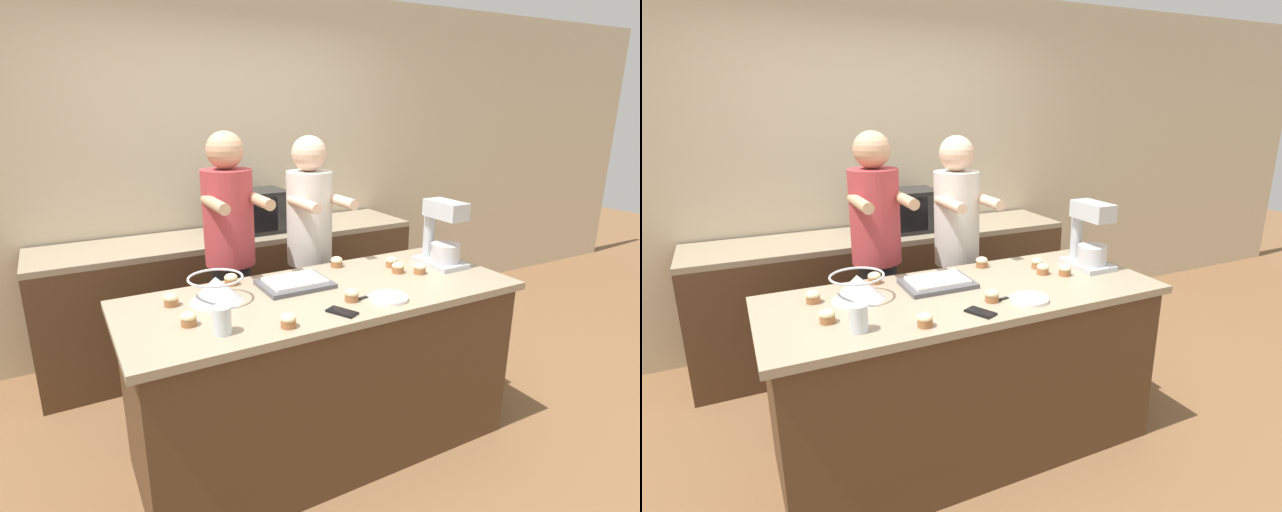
{
  "view_description": "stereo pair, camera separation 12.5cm",
  "coord_description": "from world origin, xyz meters",
  "views": [
    {
      "loc": [
        -1.17,
        -2.1,
        1.85
      ],
      "look_at": [
        0.0,
        0.04,
        1.11
      ],
      "focal_mm": 28.0,
      "sensor_mm": 36.0,
      "label": 1
    },
    {
      "loc": [
        -1.06,
        -2.16,
        1.85
      ],
      "look_at": [
        0.0,
        0.04,
        1.11
      ],
      "focal_mm": 28.0,
      "sensor_mm": 36.0,
      "label": 2
    }
  ],
  "objects": [
    {
      "name": "drinking_glass",
      "position": [
        -0.61,
        -0.23,
        0.99
      ],
      "size": [
        0.08,
        0.08,
        0.12
      ],
      "color": "silver",
      "rests_on": "island_counter"
    },
    {
      "name": "cupcake_7",
      "position": [
        -0.39,
        0.32,
        0.96
      ],
      "size": [
        0.07,
        0.07,
        0.06
      ],
      "color": "#9E6038",
      "rests_on": "island_counter"
    },
    {
      "name": "mixing_bowl",
      "position": [
        -0.53,
        0.13,
        1.0
      ],
      "size": [
        0.27,
        0.27,
        0.13
      ],
      "color": "#BCBCC1",
      "rests_on": "island_counter"
    },
    {
      "name": "microwave_oven",
      "position": [
        0.14,
        1.36,
        1.09
      ],
      "size": [
        0.5,
        0.35,
        0.31
      ],
      "color": "black",
      "rests_on": "back_counter"
    },
    {
      "name": "cupcake_6",
      "position": [
        0.62,
        -0.01,
        0.96
      ],
      "size": [
        0.07,
        0.07,
        0.06
      ],
      "color": "#9E6038",
      "rests_on": "island_counter"
    },
    {
      "name": "ground_plane",
      "position": [
        0.0,
        0.0,
        0.0
      ],
      "size": [
        16.0,
        16.0,
        0.0
      ],
      "primitive_type": "plane",
      "color": "brown"
    },
    {
      "name": "island_counter",
      "position": [
        0.0,
        0.0,
        0.47
      ],
      "size": [
        2.05,
        0.81,
        0.93
      ],
      "color": "#4C331E",
      "rests_on": "ground_plane"
    },
    {
      "name": "cupcake_3",
      "position": [
        0.26,
        0.32,
        0.96
      ],
      "size": [
        0.07,
        0.07,
        0.06
      ],
      "color": "#9E6038",
      "rests_on": "island_counter"
    },
    {
      "name": "cupcake_5",
      "position": [
        0.52,
        0.06,
        0.96
      ],
      "size": [
        0.07,
        0.07,
        0.06
      ],
      "color": "#9E6038",
      "rests_on": "island_counter"
    },
    {
      "name": "baking_tray",
      "position": [
        -0.1,
        0.14,
        0.95
      ],
      "size": [
        0.37,
        0.27,
        0.04
      ],
      "color": "#4C4C51",
      "rests_on": "island_counter"
    },
    {
      "name": "cupcake_2",
      "position": [
        0.55,
        0.16,
        0.96
      ],
      "size": [
        0.07,
        0.07,
        0.06
      ],
      "color": "#9E6038",
      "rests_on": "island_counter"
    },
    {
      "name": "cupcake_0",
      "position": [
        -0.72,
        -0.08,
        0.96
      ],
      "size": [
        0.07,
        0.07,
        0.06
      ],
      "color": "#9E6038",
      "rests_on": "island_counter"
    },
    {
      "name": "cupcake_1",
      "position": [
        -0.34,
        -0.31,
        0.96
      ],
      "size": [
        0.07,
        0.07,
        0.06
      ],
      "color": "#9E6038",
      "rests_on": "island_counter"
    },
    {
      "name": "person_left",
      "position": [
        -0.27,
        0.67,
        0.92
      ],
      "size": [
        0.32,
        0.49,
        1.72
      ],
      "color": "#232328",
      "rests_on": "ground_plane"
    },
    {
      "name": "back_wall",
      "position": [
        0.0,
        1.72,
        1.35
      ],
      "size": [
        10.0,
        0.06,
        2.7
      ],
      "color": "beige",
      "rests_on": "ground_plane"
    },
    {
      "name": "person_right",
      "position": [
        0.27,
        0.67,
        0.9
      ],
      "size": [
        0.31,
        0.49,
        1.68
      ],
      "color": "brown",
      "rests_on": "ground_plane"
    },
    {
      "name": "cupcake_8",
      "position": [
        0.06,
        -0.18,
        0.96
      ],
      "size": [
        0.07,
        0.07,
        0.06
      ],
      "color": "#9E6038",
      "rests_on": "island_counter"
    },
    {
      "name": "cupcake_4",
      "position": [
        -0.73,
        0.18,
        0.96
      ],
      "size": [
        0.07,
        0.07,
        0.06
      ],
      "color": "#9E6038",
      "rests_on": "island_counter"
    },
    {
      "name": "cell_phone",
      "position": [
        -0.06,
        -0.28,
        0.94
      ],
      "size": [
        0.13,
        0.16,
        0.01
      ],
      "color": "black",
      "rests_on": "island_counter"
    },
    {
      "name": "back_counter",
      "position": [
        0.0,
        1.37,
        0.47
      ],
      "size": [
        2.8,
        0.6,
        0.93
      ],
      "color": "#4C331E",
      "rests_on": "ground_plane"
    },
    {
      "name": "stand_mixer",
      "position": [
        0.83,
        0.05,
        1.1
      ],
      "size": [
        0.2,
        0.3,
        0.39
      ],
      "color": "#B2B7BC",
      "rests_on": "island_counter"
    },
    {
      "name": "small_plate",
      "position": [
        0.23,
        -0.25,
        0.94
      ],
      "size": [
        0.19,
        0.19,
        0.02
      ],
      "color": "white",
      "rests_on": "island_counter"
    },
    {
      "name": "knife",
      "position": [
        0.16,
        -0.17,
        0.94
      ],
      "size": [
        0.22,
        0.05,
        0.01
      ],
      "color": "#BCBCC1",
      "rests_on": "island_counter"
    }
  ]
}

